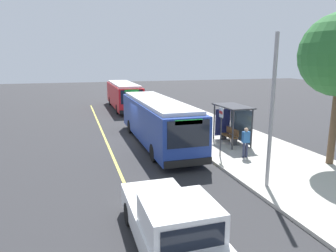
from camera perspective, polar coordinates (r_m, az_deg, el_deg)
name	(u,v)px	position (r m, az deg, el deg)	size (l,w,h in m)	color
ground_plane	(138,140)	(21.65, -5.53, -2.54)	(120.00, 120.00, 0.00)	#2B2B2D
sidewalk_curb	(216,133)	(23.53, 8.92, -1.25)	(44.00, 6.40, 0.15)	#B7B2A8
lane_stripe_center	(107,142)	(21.34, -11.33, -2.93)	(36.00, 0.14, 0.01)	#E0D64C
transit_bus_main	(157,120)	(20.26, -2.06, 1.18)	(11.66, 2.64, 2.95)	navy
transit_bus_second	(123,95)	(35.53, -8.27, 5.79)	(11.33, 2.69, 2.95)	red
pickup_truck	(171,224)	(9.23, 0.63, -17.82)	(5.41, 2.05, 1.85)	white
bus_shelter	(233,116)	(20.38, 12.03, 1.85)	(2.90, 1.60, 2.48)	#333338
waiting_bench	(230,135)	(20.57, 11.46, -1.70)	(1.60, 0.48, 0.95)	brown
route_sign_post	(221,125)	(17.24, 9.81, 0.22)	(0.44, 0.08, 2.80)	#333338
pedestrian_commuter	(246,140)	(17.51, 14.23, -2.62)	(0.24, 0.40, 1.69)	#282D47
utility_pole	(272,113)	(13.31, 18.71, 2.36)	(0.16, 0.16, 6.40)	gray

